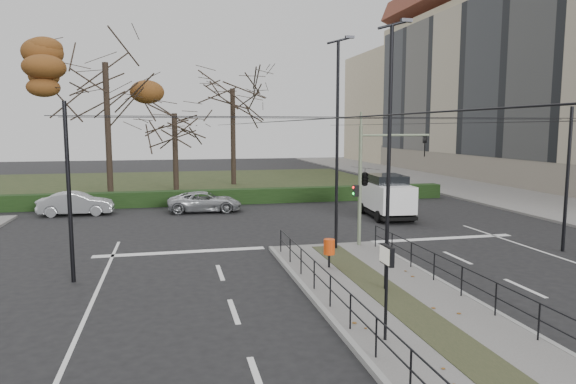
{
  "coord_description": "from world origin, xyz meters",
  "views": [
    {
      "loc": [
        -6.32,
        -15.89,
        5.13
      ],
      "look_at": [
        -0.79,
        8.18,
        2.04
      ],
      "focal_mm": 32.0,
      "sensor_mm": 36.0,
      "label": 1
    }
  ],
  "objects_px": {
    "traffic_light": "(367,176)",
    "white_van": "(386,195)",
    "rust_tree": "(105,62)",
    "parked_car_fourth": "(205,202)",
    "litter_bin": "(329,247)",
    "bare_tree_near": "(174,119)",
    "info_panel": "(387,266)",
    "parked_car_second": "(76,204)",
    "bare_tree_center": "(233,96)",
    "streetlamp_median_near": "(389,156)",
    "streetlamp_median_far": "(338,143)"
  },
  "relations": [
    {
      "from": "traffic_light",
      "to": "streetlamp_median_far",
      "type": "distance_m",
      "value": 2.09
    },
    {
      "from": "bare_tree_center",
      "to": "parked_car_fourth",
      "type": "bearing_deg",
      "value": -103.8
    },
    {
      "from": "rust_tree",
      "to": "parked_car_second",
      "type": "bearing_deg",
      "value": -97.37
    },
    {
      "from": "parked_car_second",
      "to": "white_van",
      "type": "xyz_separation_m",
      "value": [
        17.55,
        -4.84,
        0.6
      ]
    },
    {
      "from": "info_panel",
      "to": "streetlamp_median_near",
      "type": "height_order",
      "value": "streetlamp_median_near"
    },
    {
      "from": "traffic_light",
      "to": "parked_car_second",
      "type": "xyz_separation_m",
      "value": [
        -13.62,
        11.63,
        -2.4
      ]
    },
    {
      "from": "litter_bin",
      "to": "bare_tree_near",
      "type": "height_order",
      "value": "bare_tree_near"
    },
    {
      "from": "rust_tree",
      "to": "streetlamp_median_far",
      "type": "bearing_deg",
      "value": -61.28
    },
    {
      "from": "traffic_light",
      "to": "bare_tree_center",
      "type": "xyz_separation_m",
      "value": [
        -2.6,
        25.48,
        4.87
      ]
    },
    {
      "from": "litter_bin",
      "to": "parked_car_fourth",
      "type": "distance_m",
      "value": 14.75
    },
    {
      "from": "litter_bin",
      "to": "streetlamp_median_near",
      "type": "distance_m",
      "value": 4.55
    },
    {
      "from": "traffic_light",
      "to": "parked_car_fourth",
      "type": "height_order",
      "value": "traffic_light"
    },
    {
      "from": "parked_car_second",
      "to": "bare_tree_center",
      "type": "relative_size",
      "value": 0.37
    },
    {
      "from": "info_panel",
      "to": "parked_car_second",
      "type": "relative_size",
      "value": 0.54
    },
    {
      "from": "parked_car_fourth",
      "to": "bare_tree_center",
      "type": "distance_m",
      "value": 16.47
    },
    {
      "from": "info_panel",
      "to": "streetlamp_median_near",
      "type": "xyz_separation_m",
      "value": [
        1.6,
        3.56,
        2.37
      ]
    },
    {
      "from": "traffic_light",
      "to": "litter_bin",
      "type": "bearing_deg",
      "value": -129.78
    },
    {
      "from": "litter_bin",
      "to": "streetlamp_median_near",
      "type": "bearing_deg",
      "value": -71.03
    },
    {
      "from": "litter_bin",
      "to": "bare_tree_near",
      "type": "xyz_separation_m",
      "value": [
        -5.06,
        25.56,
        4.97
      ]
    },
    {
      "from": "litter_bin",
      "to": "streetlamp_median_far",
      "type": "distance_m",
      "value": 4.73
    },
    {
      "from": "parked_car_second",
      "to": "bare_tree_center",
      "type": "xyz_separation_m",
      "value": [
        11.02,
        13.85,
        7.27
      ]
    },
    {
      "from": "streetlamp_median_near",
      "to": "streetlamp_median_far",
      "type": "xyz_separation_m",
      "value": [
        0.21,
        5.58,
        0.24
      ]
    },
    {
      "from": "streetlamp_median_far",
      "to": "rust_tree",
      "type": "height_order",
      "value": "rust_tree"
    },
    {
      "from": "white_van",
      "to": "rust_tree",
      "type": "xyz_separation_m",
      "value": [
        -16.49,
        13.06,
        8.58
      ]
    },
    {
      "from": "info_panel",
      "to": "bare_tree_near",
      "type": "relative_size",
      "value": 0.28
    },
    {
      "from": "parked_car_fourth",
      "to": "rust_tree",
      "type": "bearing_deg",
      "value": 40.56
    },
    {
      "from": "rust_tree",
      "to": "bare_tree_near",
      "type": "relative_size",
      "value": 1.56
    },
    {
      "from": "litter_bin",
      "to": "white_van",
      "type": "relative_size",
      "value": 0.21
    },
    {
      "from": "traffic_light",
      "to": "white_van",
      "type": "xyz_separation_m",
      "value": [
        3.93,
        6.78,
        -1.81
      ]
    },
    {
      "from": "traffic_light",
      "to": "streetlamp_median_far",
      "type": "bearing_deg",
      "value": -163.74
    },
    {
      "from": "parked_car_fourth",
      "to": "rust_tree",
      "type": "distance_m",
      "value": 14.22
    },
    {
      "from": "info_panel",
      "to": "litter_bin",
      "type": "bearing_deg",
      "value": 84.39
    },
    {
      "from": "traffic_light",
      "to": "white_van",
      "type": "relative_size",
      "value": 1.06
    },
    {
      "from": "info_panel",
      "to": "streetlamp_median_near",
      "type": "relative_size",
      "value": 0.28
    },
    {
      "from": "litter_bin",
      "to": "streetlamp_median_far",
      "type": "xyz_separation_m",
      "value": [
        1.18,
        2.75,
        3.66
      ]
    },
    {
      "from": "streetlamp_median_far",
      "to": "bare_tree_center",
      "type": "xyz_separation_m",
      "value": [
        -1.14,
        25.9,
        3.43
      ]
    },
    {
      "from": "streetlamp_median_near",
      "to": "parked_car_second",
      "type": "height_order",
      "value": "streetlamp_median_near"
    },
    {
      "from": "traffic_light",
      "to": "streetlamp_median_near",
      "type": "distance_m",
      "value": 6.35
    },
    {
      "from": "bare_tree_near",
      "to": "white_van",
      "type": "bearing_deg",
      "value": -53.28
    },
    {
      "from": "info_panel",
      "to": "rust_tree",
      "type": "xyz_separation_m",
      "value": [
        -9.29,
        29.4,
        7.94
      ]
    },
    {
      "from": "litter_bin",
      "to": "parked_car_second",
      "type": "distance_m",
      "value": 18.43
    },
    {
      "from": "bare_tree_center",
      "to": "litter_bin",
      "type": "bearing_deg",
      "value": -90.08
    },
    {
      "from": "white_van",
      "to": "bare_tree_center",
      "type": "distance_m",
      "value": 20.9
    },
    {
      "from": "streetlamp_median_near",
      "to": "bare_tree_center",
      "type": "bearing_deg",
      "value": 91.7
    },
    {
      "from": "white_van",
      "to": "bare_tree_near",
      "type": "bearing_deg",
      "value": 126.72
    },
    {
      "from": "info_panel",
      "to": "bare_tree_near",
      "type": "distance_m",
      "value": 32.49
    },
    {
      "from": "litter_bin",
      "to": "parked_car_fourth",
      "type": "xyz_separation_m",
      "value": [
        -3.48,
        14.34,
        -0.25
      ]
    },
    {
      "from": "streetlamp_median_far",
      "to": "traffic_light",
      "type": "bearing_deg",
      "value": 16.26
    },
    {
      "from": "rust_tree",
      "to": "bare_tree_center",
      "type": "height_order",
      "value": "rust_tree"
    },
    {
      "from": "parked_car_fourth",
      "to": "bare_tree_near",
      "type": "height_order",
      "value": "bare_tree_near"
    }
  ]
}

